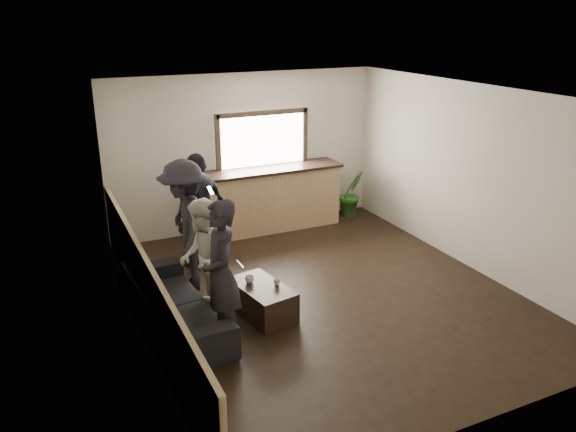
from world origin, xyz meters
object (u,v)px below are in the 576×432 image
bar_counter (269,195)px  cup_b (277,282)px  person_d (200,211)px  person_b (203,259)px  sofa (173,303)px  potted_plant (351,193)px  person_a (221,275)px  coffee_table (262,300)px  cup_a (249,279)px  person_c (186,226)px

bar_counter → cup_b: bar_counter is taller
cup_b → person_d: 1.98m
bar_counter → person_b: size_ratio=1.71×
sofa → person_b: 0.66m
sofa → potted_plant: 4.94m
person_b → person_a: bearing=17.0°
bar_counter → coffee_table: size_ratio=2.83×
cup_a → person_a: size_ratio=0.07×
sofa → cup_a: (1.01, -0.05, 0.14)m
bar_counter → coffee_table: bar_counter is taller
sofa → person_d: size_ratio=1.24×
sofa → person_a: person_a is taller
bar_counter → person_a: size_ratio=1.50×
cup_a → person_b: bearing=162.3°
cup_b → person_b: bearing=155.9°
cup_b → person_b: (-0.86, 0.38, 0.33)m
coffee_table → person_a: person_a is taller
sofa → potted_plant: size_ratio=2.46×
cup_b → person_a: person_a is taller
bar_counter → coffee_table: 3.20m
bar_counter → coffee_table: (-1.33, -2.88, -0.43)m
person_c → person_d: (0.40, 0.63, -0.04)m
cup_a → potted_plant: bearing=40.3°
cup_a → cup_b: size_ratio=1.30×
person_a → person_c: (0.02, 1.61, 0.04)m
person_a → sofa: bearing=-134.3°
potted_plant → person_a: bearing=-138.9°
cup_b → person_d: bearing=103.1°
sofa → cup_b: 1.34m
cup_a → cup_b: cup_a is taller
cup_b → potted_plant: (2.87, 2.89, -0.01)m
coffee_table → person_b: 0.95m
person_d → bar_counter: bearing=-179.2°
bar_counter → potted_plant: (1.73, -0.05, -0.19)m
person_a → person_c: bearing=-171.3°
potted_plant → cup_a: bearing=-139.7°
cup_b → person_b: 0.99m
sofa → coffee_table: (1.12, -0.20, -0.11)m
sofa → person_c: (0.47, 1.00, 0.62)m
cup_b → sofa: bearing=168.8°
cup_b → person_a: (-0.86, -0.36, 0.43)m
potted_plant → person_d: person_d is taller
sofa → cup_b: bearing=-104.7°
cup_a → person_c: 1.27m
bar_counter → person_a: bar_counter is taller
person_d → person_a: bearing=46.5°
person_a → person_b: bearing=-170.5°
bar_counter → coffee_table: bearing=-114.7°
bar_counter → cup_a: size_ratio=22.69×
cup_a → person_b: 0.67m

